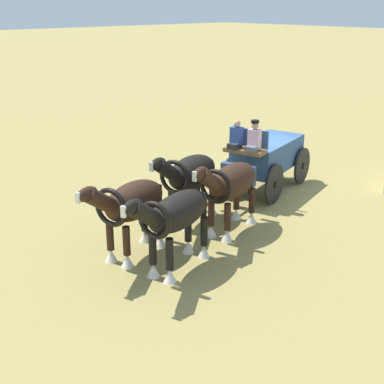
# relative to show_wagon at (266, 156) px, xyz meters

# --- Properties ---
(ground_plane) EXTENTS (220.00, 220.00, 0.00)m
(ground_plane) POSITION_rel_show_wagon_xyz_m (-0.17, -0.05, -1.17)
(ground_plane) COLOR #9E8C4C
(show_wagon) EXTENTS (5.86, 2.53, 2.69)m
(show_wagon) POSITION_rel_show_wagon_xyz_m (0.00, 0.00, 0.00)
(show_wagon) COLOR #2D4C7A
(show_wagon) RESTS_ON ground
(draft_horse_rear_near) EXTENTS (3.03, 1.41, 2.24)m
(draft_horse_rear_near) POSITION_rel_show_wagon_xyz_m (3.32, 1.58, 0.20)
(draft_horse_rear_near) COLOR #331E14
(draft_horse_rear_near) RESTS_ON ground
(draft_horse_rear_off) EXTENTS (2.96, 1.42, 2.26)m
(draft_horse_rear_off) POSITION_rel_show_wagon_xyz_m (3.65, 0.32, 0.21)
(draft_horse_rear_off) COLOR black
(draft_horse_rear_off) RESTS_ON ground
(draft_horse_lead_near) EXTENTS (3.08, 1.37, 2.23)m
(draft_horse_lead_near) POSITION_rel_show_wagon_xyz_m (5.83, 2.26, 0.19)
(draft_horse_lead_near) COLOR black
(draft_horse_lead_near) RESTS_ON ground
(draft_horse_lead_off) EXTENTS (2.93, 1.40, 2.24)m
(draft_horse_lead_off) POSITION_rel_show_wagon_xyz_m (6.16, 1.01, 0.19)
(draft_horse_lead_off) COLOR #331E14
(draft_horse_lead_off) RESTS_ON ground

